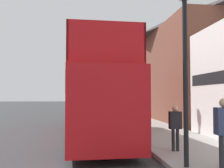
# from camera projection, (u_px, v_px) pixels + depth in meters

# --- Properties ---
(ground_plane) EXTENTS (144.00, 144.00, 0.00)m
(ground_plane) POSITION_uv_depth(u_px,v_px,m) (52.00, 118.00, 24.07)
(ground_plane) COLOR #333335
(sidewalk) EXTENTS (3.45, 108.00, 0.14)m
(sidewalk) POSITION_uv_depth(u_px,v_px,m) (130.00, 119.00, 21.89)
(sidewalk) COLOR #999993
(sidewalk) RESTS_ON ground_plane
(brick_terrace_rear) EXTENTS (6.00, 17.21, 9.47)m
(brick_terrace_rear) POSITION_uv_depth(u_px,v_px,m) (180.00, 66.00, 23.66)
(brick_terrace_rear) COLOR brown
(brick_terrace_rear) RESTS_ON ground_plane
(tour_bus) EXTENTS (2.81, 11.33, 4.26)m
(tour_bus) POSITION_uv_depth(u_px,v_px,m) (93.00, 98.00, 12.94)
(tour_bus) COLOR red
(tour_bus) RESTS_ON ground_plane
(parked_car_ahead_of_bus) EXTENTS (1.82, 4.59, 1.31)m
(parked_car_ahead_of_bus) POSITION_uv_depth(u_px,v_px,m) (97.00, 113.00, 21.27)
(parked_car_ahead_of_bus) COLOR maroon
(parked_car_ahead_of_bus) RESTS_ON ground_plane
(pedestrian_third) EXTENTS (0.41, 0.22, 1.55)m
(pedestrian_third) POSITION_uv_depth(u_px,v_px,m) (175.00, 123.00, 8.94)
(pedestrian_third) COLOR #232328
(pedestrian_third) RESTS_ON sidewalk
(lamp_post_nearest) EXTENTS (0.35, 0.35, 5.18)m
(lamp_post_nearest) POSITION_uv_depth(u_px,v_px,m) (185.00, 35.00, 7.08)
(lamp_post_nearest) COLOR black
(lamp_post_nearest) RESTS_ON sidewalk
(lamp_post_second) EXTENTS (0.35, 0.35, 4.85)m
(lamp_post_second) POSITION_uv_depth(u_px,v_px,m) (133.00, 71.00, 15.45)
(lamp_post_second) COLOR black
(lamp_post_second) RESTS_ON sidewalk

